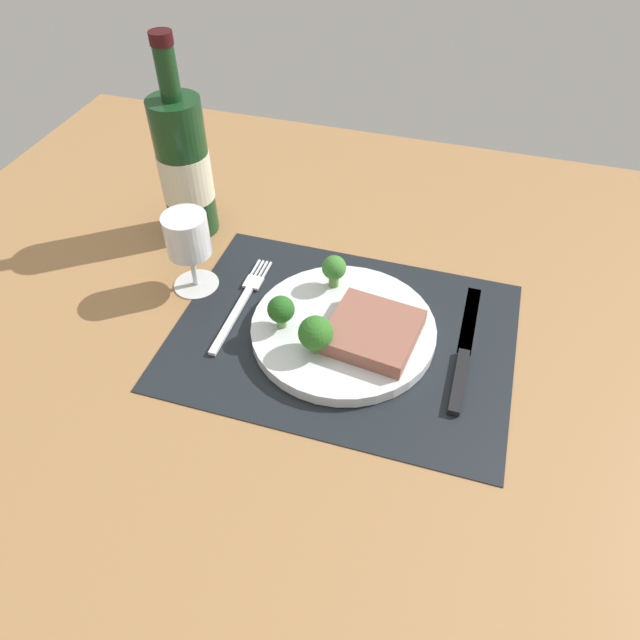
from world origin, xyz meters
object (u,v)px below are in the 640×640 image
(plate, at_px, (343,329))
(wine_bottle, at_px, (184,167))
(fork, at_px, (242,303))
(wine_glass, at_px, (188,240))
(steak, at_px, (373,331))
(knife, at_px, (464,355))

(plate, height_order, wine_bottle, wine_bottle)
(fork, bearing_deg, wine_glass, 161.57)
(steak, distance_m, wine_glass, 0.28)
(wine_glass, bearing_deg, steak, -9.73)
(steak, relative_size, knife, 0.47)
(plate, relative_size, wine_bottle, 0.80)
(steak, bearing_deg, knife, 7.74)
(wine_glass, bearing_deg, plate, -8.89)
(steak, distance_m, fork, 0.19)
(plate, distance_m, wine_bottle, 0.34)
(plate, xyz_separation_m, wine_glass, (-0.23, 0.04, 0.07))
(wine_glass, bearing_deg, wine_bottle, 116.01)
(knife, distance_m, wine_glass, 0.39)
(plate, relative_size, wine_glass, 2.04)
(wine_bottle, bearing_deg, steak, -27.51)
(knife, xyz_separation_m, wine_glass, (-0.38, 0.03, 0.07))
(knife, bearing_deg, steak, -170.15)
(wine_bottle, bearing_deg, knife, -19.31)
(knife, xyz_separation_m, wine_bottle, (-0.44, 0.16, 0.10))
(steak, height_order, wine_glass, wine_glass)
(knife, bearing_deg, wine_glass, 177.59)
(plate, relative_size, fork, 1.25)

